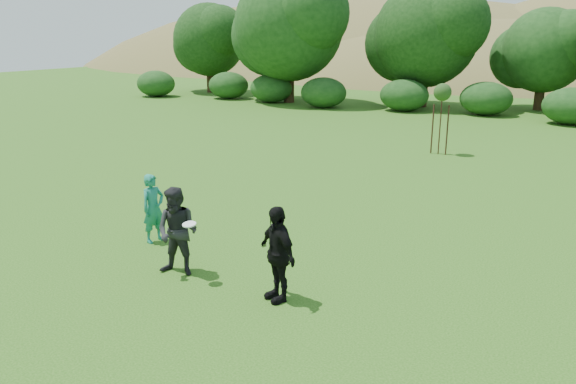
# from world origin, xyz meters

# --- Properties ---
(ground) EXTENTS (120.00, 120.00, 0.00)m
(ground) POSITION_xyz_m (0.00, 0.00, 0.00)
(ground) COLOR #19470C
(ground) RESTS_ON ground
(player_teal) EXTENTS (0.50, 0.66, 1.63)m
(player_teal) POSITION_xyz_m (-2.58, 1.14, 0.82)
(player_teal) COLOR #1B7A62
(player_teal) RESTS_ON ground
(player_grey) EXTENTS (1.01, 0.85, 1.83)m
(player_grey) POSITION_xyz_m (-0.87, -0.06, 0.91)
(player_grey) COLOR #232325
(player_grey) RESTS_ON ground
(player_black) EXTENTS (1.14, 0.91, 1.81)m
(player_black) POSITION_xyz_m (1.46, -0.09, 0.91)
(player_black) COLOR black
(player_black) RESTS_ON ground
(frisbee) EXTENTS (0.27, 0.27, 0.07)m
(frisbee) POSITION_xyz_m (-0.42, -0.23, 1.20)
(frisbee) COLOR white
(frisbee) RESTS_ON ground
(sapling) EXTENTS (0.70, 0.70, 2.85)m
(sapling) POSITION_xyz_m (0.81, 14.34, 2.42)
(sapling) COLOR #3A1F16
(sapling) RESTS_ON ground
(hillside) EXTENTS (150.00, 72.00, 52.00)m
(hillside) POSITION_xyz_m (-0.56, 68.45, -11.97)
(hillside) COLOR olive
(hillside) RESTS_ON ground
(tree_row) EXTENTS (53.92, 10.38, 9.62)m
(tree_row) POSITION_xyz_m (3.23, 28.68, 4.87)
(tree_row) COLOR #3A2616
(tree_row) RESTS_ON ground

